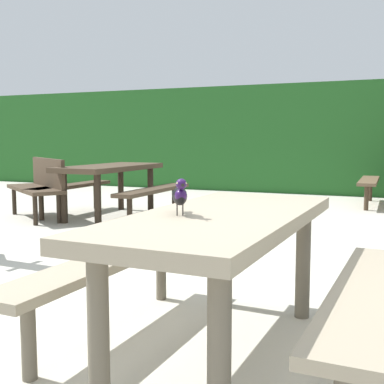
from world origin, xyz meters
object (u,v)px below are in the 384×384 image
Objects in this scene: picnic_table_foreground at (222,248)px; bird_grackle at (180,195)px; park_bench_side at (40,183)px; picnic_table_mid_left at (110,178)px.

bird_grackle is at bearing -128.02° from picnic_table_foreground.
park_bench_side is (-3.70, 3.37, -0.35)m from bird_grackle.
picnic_table_mid_left is at bearing 129.43° from picnic_table_foreground.
picnic_table_foreground is 5.00m from park_bench_side.
picnic_table_foreground is at bearing 51.98° from bird_grackle.
bird_grackle is 5.02m from park_bench_side.
bird_grackle reaches higher than picnic_table_mid_left.
picnic_table_mid_left is at bearing 29.94° from park_bench_side.
picnic_table_mid_left is 0.97m from park_bench_side.
park_bench_side reaches higher than picnic_table_foreground.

